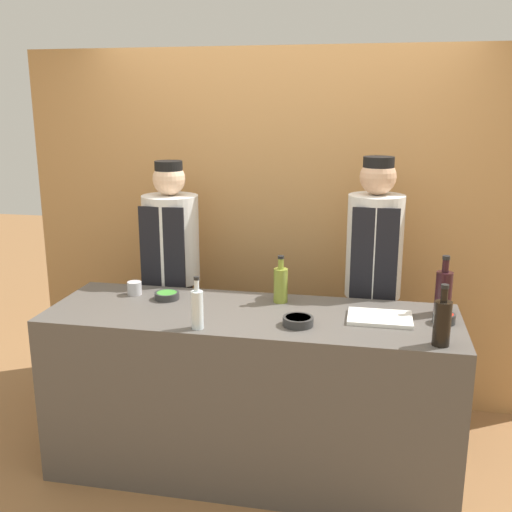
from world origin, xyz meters
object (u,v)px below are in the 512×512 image
Objects in this scene: cutting_board at (380,318)px; cup_steel at (135,288)px; sauce_bowl_green at (167,295)px; bottle_oil at (281,284)px; bottle_soy at (442,322)px; bottle_wine at (444,291)px; sauce_bowl_red at (444,318)px; chef_right at (372,287)px; sauce_bowl_yellow at (298,321)px; bottle_clear at (197,308)px; chef_left at (173,281)px.

cutting_board is 3.98× the size of cup_steel.
bottle_oil reaches higher than sauce_bowl_green.
bottle_soy is 0.93× the size of bottle_wine.
chef_right is at bearing 124.51° from sauce_bowl_red.
chef_right is (1.16, 0.44, -0.01)m from sauce_bowl_green.
bottle_soy reaches higher than sauce_bowl_yellow.
bottle_clear is at bearing -165.43° from sauce_bowl_red.
bottle_oil is at bearing 54.75° from bottle_clear.
sauce_bowl_green is 1.69× the size of cup_steel.
sauce_bowl_yellow is 0.39m from bottle_oil.
sauce_bowl_yellow is 0.09× the size of chef_right.
sauce_bowl_yellow is at bearing -67.33° from bottle_oil.
chef_left is (-1.33, 0.55, -0.04)m from cutting_board.
cup_steel is (-0.52, 0.45, -0.07)m from bottle_clear.
sauce_bowl_green is at bearing 161.31° from sauce_bowl_yellow.
sauce_bowl_yellow is at bearing -155.99° from bottle_wine.
bottle_oil is at bearing 161.67° from cutting_board.
bottle_soy reaches higher than bottle_clear.
cutting_board is 1.43m from cup_steel.
bottle_soy is at bearing -27.51° from chef_left.
bottle_soy is 1.09× the size of bottle_oil.
bottle_oil is (0.35, 0.49, 0.00)m from bottle_clear.
sauce_bowl_yellow is 0.58× the size of bottle_clear.
bottle_soy is 0.90m from chef_right.
bottle_wine reaches higher than sauce_bowl_yellow.
bottle_soy is at bearing -29.57° from bottle_oil.
sauce_bowl_yellow is at bearing -117.25° from chef_right.
sauce_bowl_green is 0.48× the size of bottle_soy.
cup_steel is (-0.87, -0.03, -0.07)m from bottle_oil.
sauce_bowl_yellow is 0.75m from sauce_bowl_red.
cup_steel is 0.05× the size of chef_right.
bottle_wine is (0.05, 0.45, 0.01)m from bottle_soy.
sauce_bowl_green is at bearing 175.02° from cutting_board.
bottle_clear is at bearing -164.10° from sauce_bowl_yellow.
cup_steel is (-1.70, 0.44, -0.08)m from bottle_soy.
chef_left is at bearing 157.60° from cutting_board.
sauce_bowl_red is 0.32m from bottle_soy.
bottle_soy is (0.28, -0.29, 0.11)m from cutting_board.
cutting_board is at bearing -153.43° from bottle_wine.
chef_left is at bearing 105.14° from sauce_bowl_green.
sauce_bowl_green reaches higher than cutting_board.
chef_right reaches higher than bottle_wine.
sauce_bowl_yellow reaches higher than cutting_board.
bottle_soy is (1.48, -0.39, 0.09)m from sauce_bowl_green.
chef_right is at bearing -0.00° from chef_left.
sauce_bowl_green is 0.66m from bottle_oil.
chef_right is at bearing 35.32° from bottle_oil.
chef_left is at bearing 76.19° from cup_steel.
chef_left reaches higher than bottle_wine.
sauce_bowl_red is (0.73, 0.18, 0.00)m from sauce_bowl_yellow.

